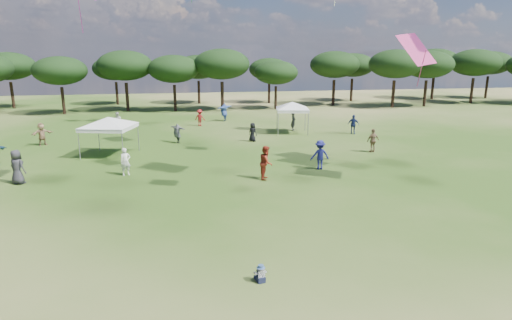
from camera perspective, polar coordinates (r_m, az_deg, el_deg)
The scene contains 5 objects.
tree_line at distance 57.05m, azimuth -5.84°, elevation 12.40°, with size 108.78×17.63×7.77m.
tent_left at distance 31.24m, azimuth -19.12°, elevation 5.22°, with size 6.18×6.18×3.01m.
tent_right at distance 38.35m, azimuth 4.88°, elevation 7.57°, with size 5.51×5.51×3.10m.
toddler at distance 13.79m, azimuth 0.61°, elevation -14.97°, with size 0.41×0.45×0.57m.
festival_crowd at distance 34.16m, azimuth -9.26°, elevation 3.61°, with size 28.35×23.58×1.92m.
Camera 1 is at (-2.56, -9.40, 6.93)m, focal length 30.00 mm.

